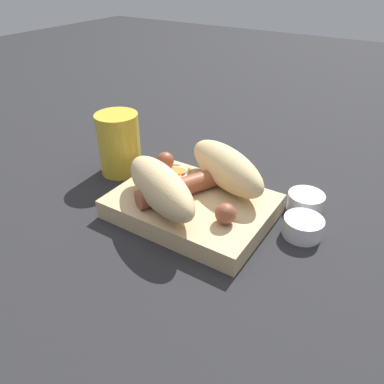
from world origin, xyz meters
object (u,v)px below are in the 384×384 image
condiment_cup_near (303,228)px  drink_glass (119,144)px  bread_roll (195,177)px  condiment_cup_far (305,203)px  sausage (192,184)px  food_tray (192,206)px

condiment_cup_near → drink_glass: drink_glass is taller
condiment_cup_near → bread_roll: bearing=-168.4°
bread_roll → condiment_cup_far: bread_roll is taller
bread_roll → drink_glass: bearing=168.9°
bread_roll → condiment_cup_far: bearing=34.2°
condiment_cup_near → sausage: bearing=-170.1°
sausage → bread_roll: bearing=-27.5°
bread_roll → sausage: bearing=152.5°
sausage → drink_glass: drink_glass is taller
condiment_cup_far → condiment_cup_near: bearing=-74.9°
sausage → condiment_cup_far: (0.14, 0.09, -0.03)m
bread_roll → condiment_cup_far: (0.14, 0.09, -0.05)m
food_tray → bread_roll: 0.05m
food_tray → drink_glass: drink_glass is taller
sausage → drink_glass: (-0.17, 0.03, 0.01)m
sausage → food_tray: bearing=-57.5°
condiment_cup_far → drink_glass: bearing=-169.3°
food_tray → sausage: bearing=122.5°
bread_roll → drink_glass: 0.18m
food_tray → drink_glass: size_ratio=2.12×
food_tray → bread_roll: (-0.00, 0.01, 0.04)m
drink_glass → sausage: bearing=-10.4°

